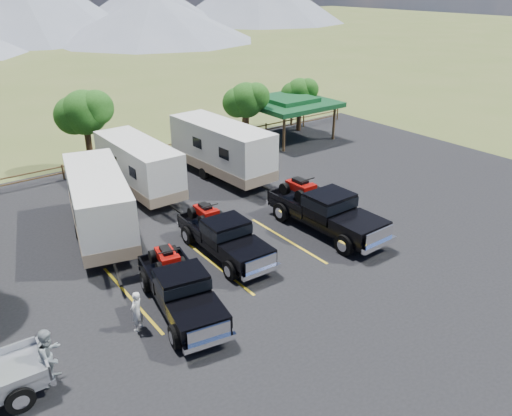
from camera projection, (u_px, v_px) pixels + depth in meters
ground at (313, 293)px, 19.93m from camera, size 320.00×320.00×0.00m
asphalt_lot at (267, 262)px, 22.10m from camera, size 44.00×34.00×0.04m
stall_lines at (254, 252)px, 22.81m from camera, size 12.12×5.50×0.01m
tree_ne_a at (246, 100)px, 35.71m from camera, size 3.11×2.92×4.76m
tree_ne_b at (299, 93)px, 39.85m from camera, size 2.77×2.59×4.27m
tree_north at (84, 113)px, 31.03m from camera, size 3.46×3.24×5.25m
rail_fence at (151, 152)px, 34.20m from camera, size 36.12×0.12×1.00m
pavilion at (289, 102)px, 38.18m from camera, size 6.20×6.20×3.22m
rig_left at (180, 288)px, 18.57m from camera, size 2.84×6.03×1.93m
rig_center at (223, 235)px, 22.36m from camera, size 2.26×5.96×1.97m
rig_right at (325, 210)px, 24.44m from camera, size 2.50×6.84×2.27m
trailer_left at (99, 205)px, 23.55m from camera, size 4.12×9.27×3.22m
trailer_center at (139, 167)px, 28.49m from camera, size 2.38×8.83×3.08m
trailer_right at (221, 149)px, 30.87m from camera, size 2.96×9.74×3.37m
person_a at (137, 311)px, 17.53m from camera, size 0.67×0.61×1.55m
person_b at (50, 355)px, 15.22m from camera, size 1.16×1.13×1.89m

